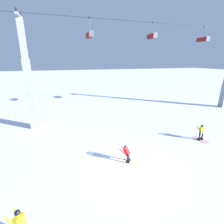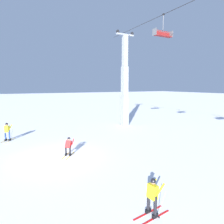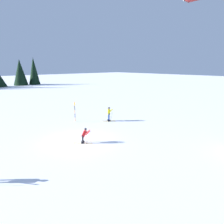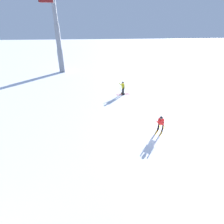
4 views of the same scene
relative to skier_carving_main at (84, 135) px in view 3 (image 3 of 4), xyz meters
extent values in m
plane|color=white|center=(0.06, -0.87, -0.79)|extent=(260.00, 260.00, 0.00)
cube|color=yellow|center=(0.01, -0.22, -0.79)|extent=(1.44, 1.12, 0.01)
cube|color=black|center=(0.01, -0.22, -0.70)|extent=(0.29, 0.26, 0.16)
cylinder|color=black|center=(0.01, -0.22, -0.31)|extent=(0.13, 0.13, 0.63)
cube|color=yellow|center=(0.22, 0.05, -0.79)|extent=(1.44, 1.12, 0.01)
cube|color=black|center=(0.22, 0.05, -0.70)|extent=(0.29, 0.26, 0.16)
cylinder|color=black|center=(0.22, 0.05, -0.31)|extent=(0.13, 0.13, 0.63)
cube|color=red|center=(0.01, 0.00, 0.09)|extent=(0.65, 0.64, 0.63)
sphere|color=beige|center=(-0.10, 0.08, 0.47)|extent=(0.21, 0.21, 0.21)
sphere|color=black|center=(-0.10, 0.08, 0.50)|extent=(0.22, 0.22, 0.22)
cylinder|color=red|center=(-0.40, 0.02, 0.19)|extent=(0.43, 0.35, 0.41)
cylinder|color=gray|center=(-0.45, 0.00, -0.37)|extent=(0.45, 0.20, 1.07)
cylinder|color=black|center=(-0.34, -0.14, -0.74)|extent=(0.07, 0.07, 0.01)
cylinder|color=red|center=(-0.12, 0.38, 0.19)|extent=(0.43, 0.35, 0.41)
cylinder|color=gray|center=(-0.12, 0.44, -0.37)|extent=(0.31, 0.39, 1.07)
cylinder|color=black|center=(0.05, 0.37, -0.74)|extent=(0.07, 0.07, 0.01)
cylinder|color=orange|center=(-3.57, -7.03, -0.54)|extent=(0.07, 0.07, 0.50)
cylinder|color=black|center=(-3.57, -7.03, -0.04)|extent=(0.07, 0.07, 0.50)
cylinder|color=orange|center=(-3.57, -7.03, 0.46)|extent=(0.07, 0.07, 0.50)
cylinder|color=black|center=(-3.57, -7.03, 0.95)|extent=(0.07, 0.07, 0.50)
cylinder|color=orange|center=(-3.57, -7.03, 1.45)|extent=(0.07, 0.07, 0.50)
cylinder|color=orange|center=(-3.55, -7.03, 1.45)|extent=(0.01, 0.28, 0.28)
cube|color=yellow|center=(-6.88, -4.46, -0.79)|extent=(1.53, 1.03, 0.01)
cube|color=black|center=(-6.88, -4.46, -0.70)|extent=(0.29, 0.24, 0.16)
cylinder|color=navy|center=(-6.88, -4.46, -0.19)|extent=(0.13, 0.13, 0.86)
cube|color=yellow|center=(-6.65, -4.10, -0.79)|extent=(1.53, 1.03, 0.01)
cube|color=black|center=(-6.65, -4.10, -0.70)|extent=(0.29, 0.24, 0.16)
cylinder|color=navy|center=(-6.65, -4.10, -0.19)|extent=(0.13, 0.13, 0.86)
cube|color=gold|center=(-6.78, -4.27, 0.39)|extent=(0.46, 0.50, 0.65)
sphere|color=tan|center=(-6.78, -4.27, 0.85)|extent=(0.23, 0.23, 0.23)
sphere|color=black|center=(-6.78, -4.27, 0.88)|extent=(0.25, 0.25, 0.25)
cylinder|color=gold|center=(-7.10, -4.34, 0.55)|extent=(0.48, 0.35, 0.45)
cylinder|color=gray|center=(-7.17, -4.35, -0.21)|extent=(0.38, 0.15, 1.23)
cylinder|color=black|center=(-7.05, -4.48, -0.74)|extent=(0.07, 0.07, 0.01)
cylinder|color=gold|center=(-6.85, -3.95, 0.55)|extent=(0.48, 0.35, 0.45)
cylinder|color=gray|center=(-6.87, -3.88, -0.21)|extent=(0.29, 0.31, 1.23)
cylinder|color=black|center=(-6.70, -3.94, -0.74)|extent=(0.07, 0.07, 0.01)
cone|color=black|center=(-21.16, -60.43, 3.94)|extent=(3.87, 3.87, 9.47)
cone|color=black|center=(-16.43, -60.71, 3.59)|extent=(4.77, 4.77, 8.76)
camera|label=1|loc=(-4.65, -10.58, 7.01)|focal=26.55mm
camera|label=2|loc=(14.38, -3.80, 4.63)|focal=30.73mm
camera|label=3|loc=(10.64, 15.36, 6.18)|focal=34.51mm
camera|label=4|loc=(-10.47, 5.44, 6.53)|focal=26.71mm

